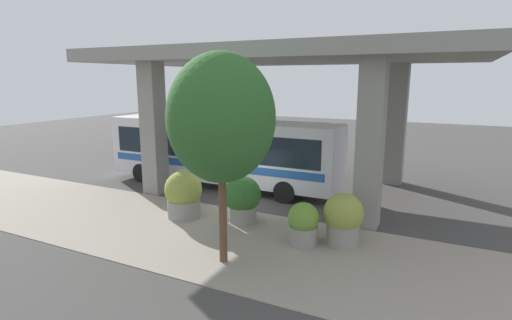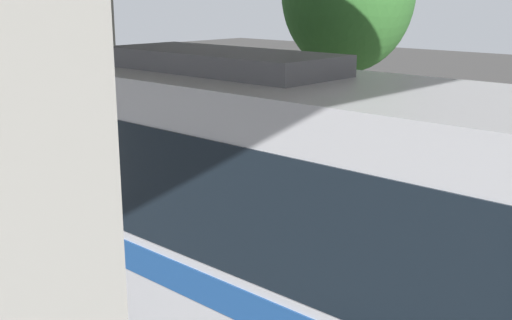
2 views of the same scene
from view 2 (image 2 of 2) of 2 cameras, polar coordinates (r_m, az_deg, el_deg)
The scene contains 8 objects.
ground_plane at distance 11.63m, azimuth 1.87°, elevation -7.20°, with size 80.00×80.00×0.00m, color #474442.
sidewalk_strip at distance 13.90m, azimuth 10.06°, elevation -3.71°, with size 6.00×40.00×0.02m.
bus at distance 7.20m, azimuth 3.67°, elevation -4.25°, with size 2.52×12.27×3.66m.
fire_hydrant at distance 14.19m, azimuth -4.21°, elevation -1.02°, with size 0.41×0.20×1.02m.
planter_front at distance 11.83m, azimuth 13.82°, elevation -2.46°, with size 1.48×1.48×1.89m.
planter_middle at distance 15.71m, azimuth -7.03°, elevation 1.96°, with size 1.31×1.31×1.78m.
planter_back at distance 12.61m, azimuth 3.22°, elevation -1.01°, with size 1.43×1.43×1.81m.
planter_extra at distance 15.27m, azimuth -2.51°, elevation 0.96°, with size 1.03×1.03×1.47m.
Camera 2 is at (8.16, 7.09, 4.29)m, focal length 45.00 mm.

